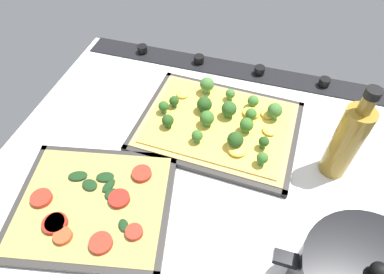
{
  "coord_description": "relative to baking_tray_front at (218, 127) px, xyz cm",
  "views": [
    {
      "loc": [
        -11.48,
        41.26,
        58.24
      ],
      "look_at": [
        1.77,
        -3.26,
        3.49
      ],
      "focal_mm": 31.07,
      "sensor_mm": 36.0,
      "label": 1
    }
  ],
  "objects": [
    {
      "name": "stove_control_panel",
      "position": [
        2.39,
        -22.21,
        0.18
      ],
      "size": [
        81.71,
        7.0,
        2.6
      ],
      "color": "black",
      "rests_on": "ground_plane"
    },
    {
      "name": "oil_bottle",
      "position": [
        -25.97,
        4.43,
        8.91
      ],
      "size": [
        5.5,
        5.5,
        22.29
      ],
      "color": "olive",
      "rests_on": "ground_plane"
    },
    {
      "name": "broccoli_pizza",
      "position": [
        -0.5,
        -0.33,
        1.65
      ],
      "size": [
        35.06,
        26.73,
        5.78
      ],
      "color": "tan",
      "rests_on": "baking_tray_front"
    },
    {
      "name": "baking_tray_back",
      "position": [
        18.41,
        26.83,
        0.01
      ],
      "size": [
        34.65,
        31.42,
        1.3
      ],
      "color": "#33302D",
      "rests_on": "ground_plane"
    },
    {
      "name": "baking_tray_front",
      "position": [
        0.0,
        0.0,
        0.0
      ],
      "size": [
        37.57,
        29.23,
        1.3
      ],
      "color": "#33302D",
      "rests_on": "ground_plane"
    },
    {
      "name": "ground_plane",
      "position": [
        2.39,
        10.53,
        -1.86
      ],
      "size": [
        85.11,
        72.48,
        3.0
      ],
      "primitive_type": "cube",
      "color": "white"
    },
    {
      "name": "veggie_pizza_back",
      "position": [
        18.31,
        27.14,
        0.77
      ],
      "size": [
        31.81,
        28.59,
        1.9
      ],
      "color": "#A8954E",
      "rests_on": "baking_tray_back"
    }
  ]
}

